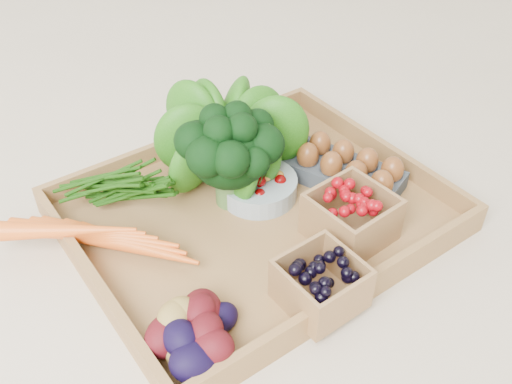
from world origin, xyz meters
TOP-DOWN VIEW (x-y plane):
  - ground at (0.00, 0.00)m, footprint 4.00×4.00m
  - tray at (0.00, 0.00)m, footprint 0.55×0.45m
  - carrots at (-0.22, 0.06)m, footprint 0.21×0.15m
  - lettuce at (0.03, 0.12)m, footprint 0.17×0.17m
  - broccoli at (-0.01, 0.05)m, footprint 0.16×0.16m
  - cherry_bowl at (0.03, 0.04)m, footprint 0.13×0.13m
  - egg_carton at (0.15, 0.02)m, footprint 0.18×0.28m
  - potatoes at (-0.21, -0.15)m, footprint 0.14×0.14m
  - punnet_blackberry at (-0.03, -0.19)m, footprint 0.10×0.10m
  - punnet_raspberry at (0.09, -0.12)m, footprint 0.12×0.12m

SIDE VIEW (x-z plane):
  - ground at x=0.00m, z-range 0.00..0.00m
  - tray at x=0.00m, z-range 0.00..0.01m
  - egg_carton at x=0.15m, z-range 0.01..0.05m
  - cherry_bowl at x=0.03m, z-range 0.01..0.05m
  - carrots at x=-0.22m, z-range 0.01..0.07m
  - punnet_blackberry at x=-0.03m, z-range 0.01..0.08m
  - punnet_raspberry at x=0.09m, z-range 0.01..0.09m
  - potatoes at x=-0.21m, z-range 0.01..0.09m
  - broccoli at x=-0.01m, z-range 0.02..0.14m
  - lettuce at x=0.03m, z-range 0.02..0.18m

